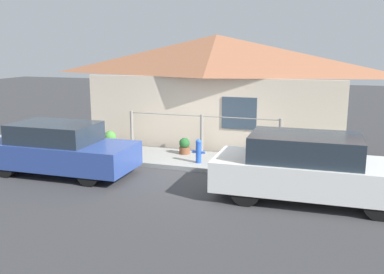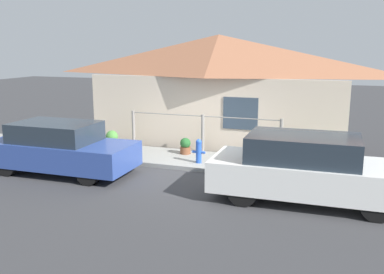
# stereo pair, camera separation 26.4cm
# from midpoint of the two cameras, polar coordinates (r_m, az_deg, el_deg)

# --- Properties ---
(ground_plane) EXTENTS (60.00, 60.00, 0.00)m
(ground_plane) POSITION_cam_midpoint_polar(r_m,az_deg,el_deg) (11.82, -0.61, -4.50)
(ground_plane) COLOR #38383A
(sidewalk) EXTENTS (24.00, 1.90, 0.12)m
(sidewalk) POSITION_cam_midpoint_polar(r_m,az_deg,el_deg) (12.66, 0.89, -3.10)
(sidewalk) COLOR gray
(sidewalk) RESTS_ON ground_plane
(house) EXTENTS (8.85, 2.23, 3.74)m
(house) POSITION_cam_midpoint_polar(r_m,az_deg,el_deg) (14.45, 3.98, 10.19)
(house) COLOR beige
(house) RESTS_ON ground_plane
(fence) EXTENTS (4.90, 0.10, 1.19)m
(fence) POSITION_cam_midpoint_polar(r_m,az_deg,el_deg) (13.24, 2.02, 0.72)
(fence) COLOR gray
(fence) RESTS_ON sidewalk
(car_left) EXTENTS (4.00, 1.73, 1.37)m
(car_left) POSITION_cam_midpoint_polar(r_m,az_deg,el_deg) (11.96, -16.56, -1.43)
(car_left) COLOR #2D4793
(car_left) RESTS_ON ground_plane
(car_right) EXTENTS (4.33, 1.80, 1.48)m
(car_right) POSITION_cam_midpoint_polar(r_m,az_deg,el_deg) (9.71, 15.97, -4.12)
(car_right) COLOR white
(car_right) RESTS_ON ground_plane
(fire_hydrant) EXTENTS (0.38, 0.17, 0.69)m
(fire_hydrant) POSITION_cam_midpoint_polar(r_m,az_deg,el_deg) (12.07, 1.53, -1.81)
(fire_hydrant) COLOR blue
(fire_hydrant) RESTS_ON sidewalk
(potted_plant_near_hydrant) EXTENTS (0.33, 0.33, 0.50)m
(potted_plant_near_hydrant) POSITION_cam_midpoint_polar(r_m,az_deg,el_deg) (13.10, -0.31, -1.20)
(potted_plant_near_hydrant) COLOR brown
(potted_plant_near_hydrant) RESTS_ON sidewalk
(potted_plant_by_fence) EXTENTS (0.39, 0.39, 0.56)m
(potted_plant_by_fence) POSITION_cam_midpoint_polar(r_m,az_deg,el_deg) (14.17, -10.11, -0.16)
(potted_plant_by_fence) COLOR #9E5638
(potted_plant_by_fence) RESTS_ON sidewalk
(potted_plant_corner) EXTENTS (0.56, 0.56, 0.70)m
(potted_plant_corner) POSITION_cam_midpoint_polar(r_m,az_deg,el_deg) (12.14, 15.85, -1.99)
(potted_plant_corner) COLOR #9E5638
(potted_plant_corner) RESTS_ON sidewalk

